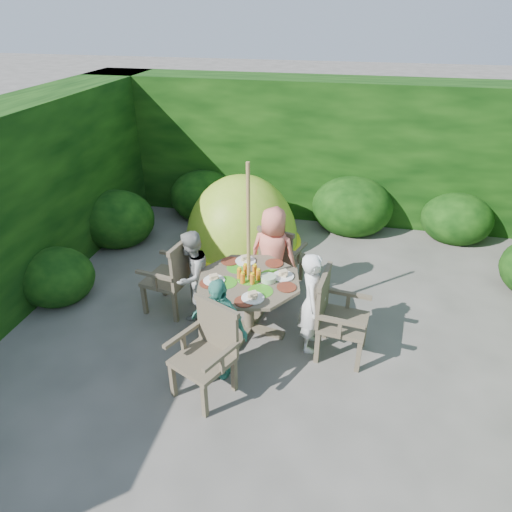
% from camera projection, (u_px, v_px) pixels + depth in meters
% --- Properties ---
extents(ground, '(60.00, 60.00, 0.00)m').
position_uv_depth(ground, '(291.00, 337.00, 5.70)').
color(ground, '#4D4B45').
rests_on(ground, ground).
extents(hedge_enclosure, '(9.00, 9.00, 2.50)m').
position_uv_depth(hedge_enclosure, '(309.00, 204.00, 6.23)').
color(hedge_enclosure, black).
rests_on(hedge_enclosure, ground).
extents(patio_table, '(1.52, 1.52, 0.90)m').
position_uv_depth(patio_table, '(249.00, 287.00, 5.54)').
color(patio_table, '#443C2C').
rests_on(patio_table, ground).
extents(parasol_pole, '(0.05, 0.05, 2.20)m').
position_uv_depth(parasol_pole, '(249.00, 254.00, 5.31)').
color(parasol_pole, olive).
rests_on(parasol_pole, ground).
extents(garden_chair_right, '(0.61, 0.67, 1.01)m').
position_uv_depth(garden_chair_right, '(336.00, 315.00, 5.20)').
color(garden_chair_right, '#443C2C').
rests_on(garden_chair_right, ground).
extents(garden_chair_left, '(0.64, 0.69, 1.02)m').
position_uv_depth(garden_chair_left, '(173.00, 275.00, 5.96)').
color(garden_chair_left, '#443C2C').
rests_on(garden_chair_left, ground).
extents(garden_chair_back, '(0.68, 0.63, 0.94)m').
position_uv_depth(garden_chair_back, '(280.00, 256.00, 6.48)').
color(garden_chair_back, '#443C2C').
rests_on(garden_chair_back, ground).
extents(garden_chair_front, '(0.75, 0.72, 0.98)m').
position_uv_depth(garden_chair_front, '(208.00, 350.00, 4.70)').
color(garden_chair_front, '#443C2C').
rests_on(garden_chair_front, ground).
extents(child_right, '(0.34, 0.48, 1.26)m').
position_uv_depth(child_right, '(312.00, 302.00, 5.26)').
color(child_right, white).
rests_on(child_right, ground).
extents(child_left, '(0.56, 0.66, 1.21)m').
position_uv_depth(child_left, '(192.00, 275.00, 5.82)').
color(child_left, '#979792').
rests_on(child_left, ground).
extents(child_back, '(0.72, 0.53, 1.35)m').
position_uv_depth(child_back, '(273.00, 255.00, 6.16)').
color(child_back, '#ED7761').
rests_on(child_back, ground).
extents(child_front, '(0.77, 0.50, 1.21)m').
position_uv_depth(child_front, '(219.00, 327.00, 4.91)').
color(child_front, teal).
rests_on(child_front, ground).
extents(dome_tent, '(2.06, 2.06, 2.36)m').
position_uv_depth(dome_tent, '(242.00, 241.00, 7.96)').
color(dome_tent, '#89BB23').
rests_on(dome_tent, ground).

